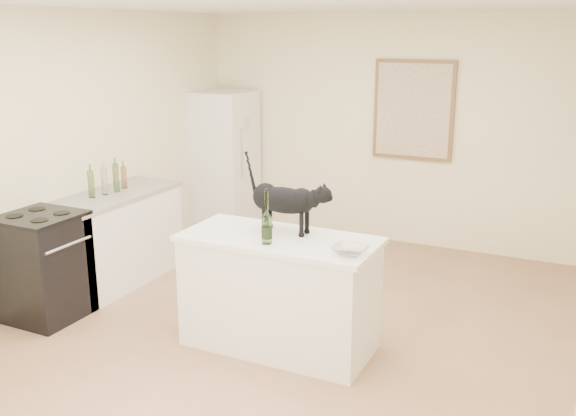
{
  "coord_description": "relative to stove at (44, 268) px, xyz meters",
  "views": [
    {
      "loc": [
        2.18,
        -4.32,
        2.4
      ],
      "look_at": [
        0.15,
        -0.15,
        1.12
      ],
      "focal_mm": 40.1,
      "sensor_mm": 36.0,
      "label": 1
    }
  ],
  "objects": [
    {
      "name": "left_countertop",
      "position": [
        0.0,
        0.9,
        0.43
      ],
      "size": [
        0.62,
        1.44,
        0.04
      ],
      "primitive_type": "cube",
      "color": "gray",
      "rests_on": "left_cabinets"
    },
    {
      "name": "black_cat",
      "position": [
        2.03,
        0.53,
        0.67
      ],
      "size": [
        0.65,
        0.21,
        0.45
      ],
      "primitive_type": null,
      "rotation": [
        0.0,
        0.0,
        -0.02
      ],
      "color": "black",
      "rests_on": "island_top"
    },
    {
      "name": "wall_back",
      "position": [
        1.95,
        3.35,
        0.85
      ],
      "size": [
        4.5,
        0.0,
        4.5
      ],
      "primitive_type": "plane",
      "rotation": [
        1.57,
        0.0,
        0.0
      ],
      "color": "#FFF2C5",
      "rests_on": "ground"
    },
    {
      "name": "glass_bowl",
      "position": [
        2.67,
        0.26,
        0.48
      ],
      "size": [
        0.25,
        0.25,
        0.06
      ],
      "primitive_type": "imported",
      "rotation": [
        0.0,
        0.0,
        0.03
      ],
      "color": "silver",
      "rests_on": "island_top"
    },
    {
      "name": "island_base",
      "position": [
        2.05,
        0.4,
        -0.02
      ],
      "size": [
        1.44,
        0.67,
        0.86
      ],
      "primitive_type": "cube",
      "color": "white",
      "rests_on": "floor"
    },
    {
      "name": "ceiling",
      "position": [
        1.95,
        0.6,
        2.15
      ],
      "size": [
        5.5,
        5.5,
        0.0
      ],
      "primitive_type": "plane",
      "rotation": [
        3.14,
        0.0,
        0.0
      ],
      "color": "white",
      "rests_on": "ground"
    },
    {
      "name": "artwork_frame",
      "position": [
        2.25,
        3.32,
        1.1
      ],
      "size": [
        0.9,
        0.03,
        1.1
      ],
      "primitive_type": "cube",
      "color": "brown",
      "rests_on": "wall_back"
    },
    {
      "name": "counter_bottle_cluster",
      "position": [
        -0.02,
        0.9,
        0.58
      ],
      "size": [
        0.12,
        0.49,
        0.28
      ],
      "color": "#2F541C",
      "rests_on": "left_countertop"
    },
    {
      "name": "left_cabinets",
      "position": [
        0.0,
        0.9,
        -0.02
      ],
      "size": [
        0.6,
        1.4,
        0.86
      ],
      "primitive_type": "cube",
      "color": "white",
      "rests_on": "floor"
    },
    {
      "name": "wall_left",
      "position": [
        -0.3,
        0.6,
        0.85
      ],
      "size": [
        0.0,
        5.5,
        5.5
      ],
      "primitive_type": "plane",
      "rotation": [
        1.57,
        0.0,
        1.57
      ],
      "color": "#FFF2C5",
      "rests_on": "ground"
    },
    {
      "name": "stove",
      "position": [
        0.0,
        0.0,
        0.0
      ],
      "size": [
        0.6,
        0.6,
        0.9
      ],
      "primitive_type": "cube",
      "color": "black",
      "rests_on": "floor"
    },
    {
      "name": "island_top",
      "position": [
        2.05,
        0.4,
        0.43
      ],
      "size": [
        1.5,
        0.7,
        0.04
      ],
      "primitive_type": "cube",
      "color": "white",
      "rests_on": "island_base"
    },
    {
      "name": "fridge",
      "position": [
        0.0,
        2.95,
        0.4
      ],
      "size": [
        0.68,
        0.68,
        1.7
      ],
      "primitive_type": "cube",
      "color": "white",
      "rests_on": "floor"
    },
    {
      "name": "fridge_paper",
      "position": [
        0.34,
        2.96,
        0.88
      ],
      "size": [
        0.01,
        0.14,
        0.18
      ],
      "primitive_type": "cube",
      "rotation": [
        0.0,
        0.0,
        0.04
      ],
      "color": "silver",
      "rests_on": "fridge"
    },
    {
      "name": "floor",
      "position": [
        1.95,
        0.6,
        -0.45
      ],
      "size": [
        5.5,
        5.5,
        0.0
      ],
      "primitive_type": "plane",
      "color": "#AB7E5B",
      "rests_on": "ground"
    },
    {
      "name": "wine_bottle",
      "position": [
        2.04,
        0.22,
        0.63
      ],
      "size": [
        0.1,
        0.1,
        0.36
      ],
      "primitive_type": "cylinder",
      "rotation": [
        0.0,
        0.0,
        0.36
      ],
      "color": "#386026",
      "rests_on": "island_top"
    },
    {
      "name": "artwork_canvas",
      "position": [
        2.25,
        3.3,
        1.1
      ],
      "size": [
        0.82,
        0.0,
        1.02
      ],
      "primitive_type": "cube",
      "color": "beige",
      "rests_on": "wall_back"
    }
  ]
}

